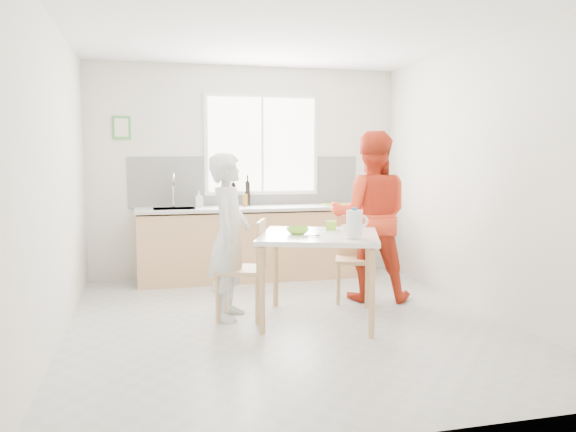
{
  "coord_description": "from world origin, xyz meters",
  "views": [
    {
      "loc": [
        -1.25,
        -4.98,
        1.55
      ],
      "look_at": [
        0.04,
        0.2,
        0.98
      ],
      "focal_mm": 35.0,
      "sensor_mm": 36.0,
      "label": 1
    }
  ],
  "objects_px": {
    "milk_jug": "(355,223)",
    "chair_left": "(248,265)",
    "wine_bottle_a": "(248,193)",
    "wine_bottle_b": "(233,194)",
    "chair_far": "(355,254)",
    "bowl_white": "(351,228)",
    "dining_table": "(319,243)",
    "bowl_green": "(298,231)",
    "person_white": "(229,237)",
    "person_red": "(371,216)"
  },
  "relations": [
    {
      "from": "milk_jug",
      "to": "chair_left",
      "type": "bearing_deg",
      "value": 164.46
    },
    {
      "from": "wine_bottle_a",
      "to": "wine_bottle_b",
      "type": "xyz_separation_m",
      "value": [
        -0.18,
        0.03,
        -0.01
      ]
    },
    {
      "from": "chair_far",
      "to": "bowl_white",
      "type": "xyz_separation_m",
      "value": [
        -0.24,
        -0.52,
        0.36
      ]
    },
    {
      "from": "chair_left",
      "to": "bowl_white",
      "type": "relative_size",
      "value": 4.61
    },
    {
      "from": "chair_left",
      "to": "chair_far",
      "type": "distance_m",
      "value": 1.31
    },
    {
      "from": "dining_table",
      "to": "chair_left",
      "type": "relative_size",
      "value": 1.45
    },
    {
      "from": "milk_jug",
      "to": "wine_bottle_a",
      "type": "distance_m",
      "value": 2.53
    },
    {
      "from": "bowl_green",
      "to": "dining_table",
      "type": "bearing_deg",
      "value": -5.97
    },
    {
      "from": "dining_table",
      "to": "milk_jug",
      "type": "distance_m",
      "value": 0.48
    },
    {
      "from": "person_white",
      "to": "bowl_white",
      "type": "distance_m",
      "value": 1.18
    },
    {
      "from": "person_white",
      "to": "person_red",
      "type": "bearing_deg",
      "value": -57.42
    },
    {
      "from": "person_white",
      "to": "bowl_white",
      "type": "height_order",
      "value": "person_white"
    },
    {
      "from": "chair_left",
      "to": "person_red",
      "type": "distance_m",
      "value": 1.52
    },
    {
      "from": "bowl_white",
      "to": "milk_jug",
      "type": "bearing_deg",
      "value": -107.44
    },
    {
      "from": "chair_far",
      "to": "milk_jug",
      "type": "bearing_deg",
      "value": -91.38
    },
    {
      "from": "bowl_white",
      "to": "milk_jug",
      "type": "xyz_separation_m",
      "value": [
        -0.16,
        -0.5,
        0.11
      ]
    },
    {
      "from": "bowl_green",
      "to": "bowl_white",
      "type": "height_order",
      "value": "bowl_green"
    },
    {
      "from": "person_red",
      "to": "wine_bottle_b",
      "type": "distance_m",
      "value": 1.96
    },
    {
      "from": "chair_left",
      "to": "milk_jug",
      "type": "bearing_deg",
      "value": 74.46
    },
    {
      "from": "bowl_green",
      "to": "bowl_white",
      "type": "xyz_separation_m",
      "value": [
        0.57,
        0.11,
        -0.01
      ]
    },
    {
      "from": "bowl_white",
      "to": "wine_bottle_a",
      "type": "relative_size",
      "value": 0.64
    },
    {
      "from": "bowl_green",
      "to": "wine_bottle_b",
      "type": "distance_m",
      "value": 2.13
    },
    {
      "from": "chair_left",
      "to": "bowl_white",
      "type": "xyz_separation_m",
      "value": [
        1.0,
        -0.1,
        0.33
      ]
    },
    {
      "from": "wine_bottle_a",
      "to": "wine_bottle_b",
      "type": "distance_m",
      "value": 0.18
    },
    {
      "from": "chair_left",
      "to": "person_white",
      "type": "xyz_separation_m",
      "value": [
        -0.17,
        0.06,
        0.27
      ]
    },
    {
      "from": "dining_table",
      "to": "bowl_green",
      "type": "height_order",
      "value": "bowl_green"
    },
    {
      "from": "chair_far",
      "to": "wine_bottle_a",
      "type": "xyz_separation_m",
      "value": [
        -0.92,
        1.45,
        0.58
      ]
    },
    {
      "from": "dining_table",
      "to": "person_red",
      "type": "distance_m",
      "value": 1.02
    },
    {
      "from": "dining_table",
      "to": "wine_bottle_b",
      "type": "xyz_separation_m",
      "value": [
        -0.49,
        2.13,
        0.33
      ]
    },
    {
      "from": "person_white",
      "to": "wine_bottle_b",
      "type": "relative_size",
      "value": 5.27
    },
    {
      "from": "milk_jug",
      "to": "person_white",
      "type": "bearing_deg",
      "value": 166.71
    },
    {
      "from": "person_red",
      "to": "milk_jug",
      "type": "bearing_deg",
      "value": 80.86
    },
    {
      "from": "person_red",
      "to": "bowl_green",
      "type": "distance_m",
      "value": 1.16
    },
    {
      "from": "person_red",
      "to": "wine_bottle_a",
      "type": "relative_size",
      "value": 5.68
    },
    {
      "from": "chair_left",
      "to": "wine_bottle_b",
      "type": "relative_size",
      "value": 3.16
    },
    {
      "from": "wine_bottle_a",
      "to": "person_red",
      "type": "bearing_deg",
      "value": -53.18
    },
    {
      "from": "person_white",
      "to": "bowl_green",
      "type": "xyz_separation_m",
      "value": [
        0.6,
        -0.27,
        0.07
      ]
    },
    {
      "from": "dining_table",
      "to": "bowl_white",
      "type": "height_order",
      "value": "bowl_white"
    },
    {
      "from": "wine_bottle_b",
      "to": "milk_jug",
      "type": "bearing_deg",
      "value": -74.36
    },
    {
      "from": "dining_table",
      "to": "person_white",
      "type": "xyz_separation_m",
      "value": [
        -0.8,
        0.29,
        0.05
      ]
    },
    {
      "from": "dining_table",
      "to": "wine_bottle_b",
      "type": "relative_size",
      "value": 4.6
    },
    {
      "from": "dining_table",
      "to": "chair_far",
      "type": "bearing_deg",
      "value": 46.84
    },
    {
      "from": "wine_bottle_a",
      "to": "wine_bottle_b",
      "type": "relative_size",
      "value": 1.07
    },
    {
      "from": "dining_table",
      "to": "person_white",
      "type": "distance_m",
      "value": 0.86
    },
    {
      "from": "bowl_green",
      "to": "bowl_white",
      "type": "bearing_deg",
      "value": 10.96
    },
    {
      "from": "chair_left",
      "to": "milk_jug",
      "type": "distance_m",
      "value": 1.13
    },
    {
      "from": "wine_bottle_a",
      "to": "dining_table",
      "type": "bearing_deg",
      "value": -81.56
    },
    {
      "from": "chair_far",
      "to": "wine_bottle_b",
      "type": "distance_m",
      "value": 1.93
    },
    {
      "from": "dining_table",
      "to": "bowl_white",
      "type": "relative_size",
      "value": 6.7
    },
    {
      "from": "chair_far",
      "to": "chair_left",
      "type": "bearing_deg",
      "value": -141.48
    }
  ]
}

